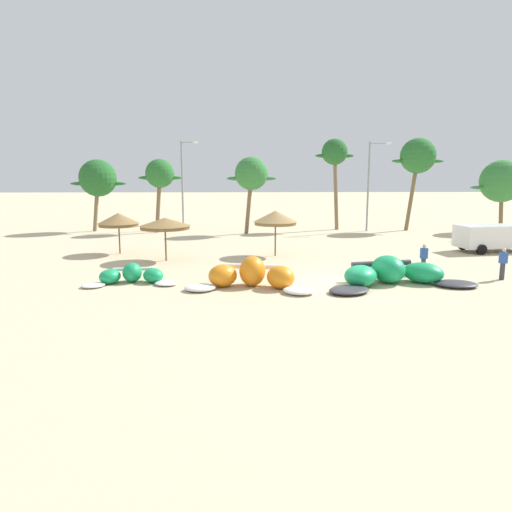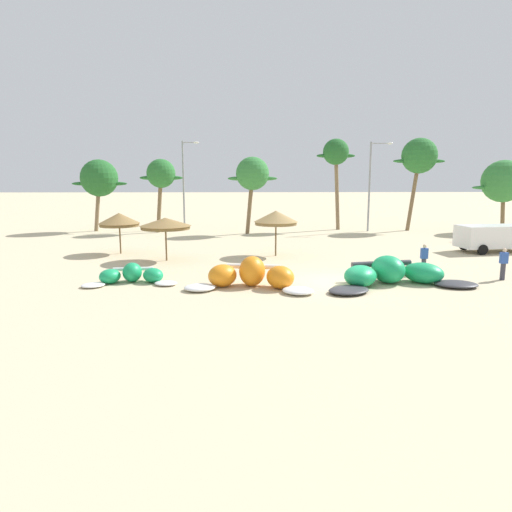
% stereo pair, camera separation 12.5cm
% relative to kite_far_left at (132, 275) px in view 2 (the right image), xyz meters
% --- Properties ---
extents(ground_plane, '(260.00, 260.00, 0.00)m').
position_rel_kite_far_left_xyz_m(ground_plane, '(9.95, -0.19, -0.37)').
color(ground_plane, beige).
extents(kite_far_left, '(4.73, 2.36, 0.96)m').
position_rel_kite_far_left_xyz_m(kite_far_left, '(0.00, 0.00, 0.00)').
color(kite_far_left, white).
rests_on(kite_far_left, ground).
extents(kite_left, '(6.21, 3.33, 1.43)m').
position_rel_kite_far_left_xyz_m(kite_left, '(5.86, -1.10, 0.18)').
color(kite_left, white).
rests_on(kite_left, ground).
extents(kite_left_of_center, '(7.71, 4.33, 1.34)m').
position_rel_kite_far_left_xyz_m(kite_left_of_center, '(12.68, -0.68, 0.15)').
color(kite_left_of_center, '#333338').
rests_on(kite_left_of_center, ground).
extents(beach_umbrella_near_van, '(2.75, 2.75, 2.75)m').
position_rel_kite_far_left_xyz_m(beach_umbrella_near_van, '(-2.83, 8.88, 1.94)').
color(beach_umbrella_near_van, brown).
rests_on(beach_umbrella_near_van, ground).
extents(beach_umbrella_middle, '(3.16, 3.16, 2.67)m').
position_rel_kite_far_left_xyz_m(beach_umbrella_middle, '(0.72, 6.11, 1.95)').
color(beach_umbrella_middle, brown).
rests_on(beach_umbrella_middle, ground).
extents(beach_umbrella_near_palms, '(2.87, 2.87, 2.97)m').
position_rel_kite_far_left_xyz_m(beach_umbrella_near_palms, '(7.62, 7.67, 2.14)').
color(beach_umbrella_near_palms, brown).
rests_on(beach_umbrella_near_palms, ground).
extents(parked_van, '(5.12, 2.80, 1.84)m').
position_rel_kite_far_left_xyz_m(parked_van, '(22.70, 8.92, 0.72)').
color(parked_van, white).
rests_on(parked_van, ground).
extents(person_near_kites, '(0.36, 0.24, 1.62)m').
position_rel_kite_far_left_xyz_m(person_near_kites, '(15.12, 1.63, 0.45)').
color(person_near_kites, '#383842').
rests_on(person_near_kites, ground).
extents(person_by_umbrellas, '(0.36, 0.24, 1.62)m').
position_rel_kite_far_left_xyz_m(person_by_umbrellas, '(18.58, 0.14, 0.45)').
color(person_by_umbrellas, '#383842').
rests_on(person_by_umbrellas, ground).
extents(palm_leftmost, '(5.19, 3.46, 6.73)m').
position_rel_kite_far_left_xyz_m(palm_leftmost, '(-8.01, 22.13, 4.58)').
color(palm_leftmost, '#7F6647').
rests_on(palm_leftmost, ground).
extents(palm_left, '(3.95, 2.64, 6.74)m').
position_rel_kite_far_left_xyz_m(palm_left, '(-2.03, 20.99, 4.94)').
color(palm_left, brown).
rests_on(palm_left, ground).
extents(palm_left_of_gap, '(4.45, 2.97, 6.90)m').
position_rel_kite_far_left_xyz_m(palm_left_of_gap, '(6.34, 19.72, 4.96)').
color(palm_left_of_gap, brown).
rests_on(palm_left_of_gap, ground).
extents(palm_center_left, '(3.72, 2.48, 8.71)m').
position_rel_kite_far_left_xyz_m(palm_center_left, '(14.40, 22.77, 6.87)').
color(palm_center_left, '#7F6647').
rests_on(palm_center_left, ground).
extents(palm_center_right, '(4.98, 3.32, 8.73)m').
position_rel_kite_far_left_xyz_m(palm_center_right, '(22.13, 21.84, 6.61)').
color(palm_center_right, brown).
rests_on(palm_center_right, ground).
extents(palm_right_of_gap, '(5.84, 3.89, 6.67)m').
position_rel_kite_far_left_xyz_m(palm_right_of_gap, '(29.54, 20.32, 4.31)').
color(palm_right_of_gap, brown).
rests_on(palm_right_of_gap, ground).
extents(lamppost_west, '(1.70, 0.24, 8.54)m').
position_rel_kite_far_left_xyz_m(lamppost_west, '(-0.20, 23.77, 4.42)').
color(lamppost_west, gray).
rests_on(lamppost_west, ground).
extents(lamppost_west_center, '(2.13, 0.24, 8.33)m').
position_rel_kite_far_left_xyz_m(lamppost_west_center, '(17.58, 21.39, 4.36)').
color(lamppost_west_center, gray).
rests_on(lamppost_west_center, ground).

